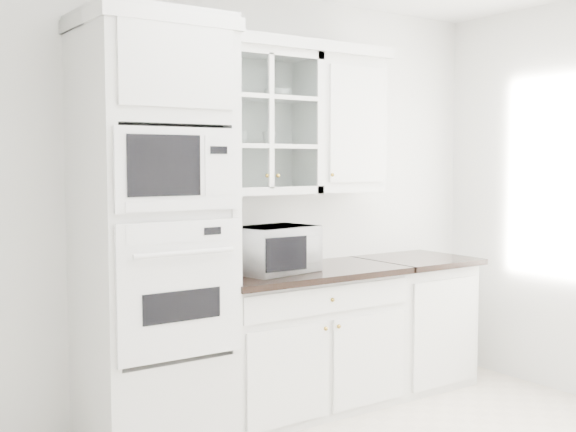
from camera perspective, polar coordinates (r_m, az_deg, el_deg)
room_shell at (r=3.61m, az=6.98°, el=7.07°), size 4.00×3.50×2.70m
oven_column at (r=4.05m, az=-10.58°, el=-1.49°), size 0.76×0.68×2.40m
base_cabinet_run at (r=4.72m, az=1.05°, el=-9.70°), size 1.32×0.67×0.92m
extra_base_cabinet at (r=5.35m, az=9.87°, el=-8.08°), size 0.72×0.67×0.92m
upper_cabinet_glass at (r=4.56m, az=-2.51°, el=7.40°), size 0.80×0.33×0.90m
upper_cabinet_solid at (r=4.95m, az=4.17°, el=7.14°), size 0.55×0.33×0.90m
crown_molding at (r=4.53m, az=-3.51°, el=13.58°), size 2.14×0.38×0.07m
countertop_microwave at (r=4.47m, az=-1.17°, el=-2.63°), size 0.56×0.49×0.29m
bowl_a at (r=4.45m, az=-5.00°, el=9.85°), size 0.25×0.25×0.05m
bowl_b at (r=4.65m, az=-0.85°, el=9.65°), size 0.20×0.20×0.05m
cup_a at (r=4.50m, az=-3.89°, el=6.19°), size 0.12×0.12×0.08m
cup_b at (r=4.59m, az=-1.51°, el=6.15°), size 0.11×0.11×0.08m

